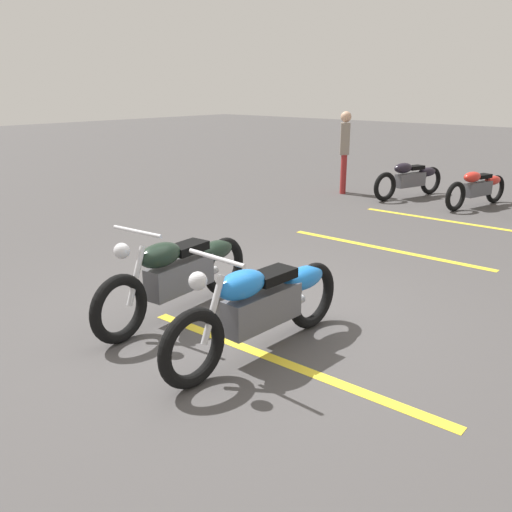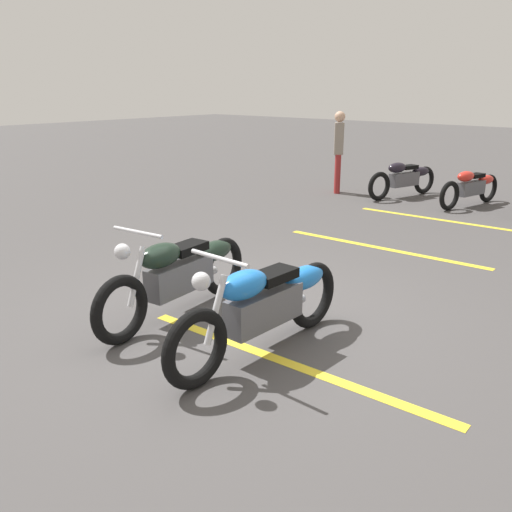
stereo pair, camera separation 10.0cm
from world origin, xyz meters
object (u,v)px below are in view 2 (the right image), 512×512
at_px(motorcycle_row_left, 472,186).
at_px(motorcycle_row_center, 405,178).
at_px(motorcycle_bright_foreground, 265,304).
at_px(bystander_near_row, 339,148).
at_px(motorcycle_dark_foreground, 180,273).

height_order(motorcycle_row_left, motorcycle_row_center, motorcycle_row_center).
bearing_deg(motorcycle_bright_foreground, motorcycle_row_left, -171.93).
height_order(motorcycle_row_center, bystander_near_row, bystander_near_row).
height_order(motorcycle_bright_foreground, motorcycle_dark_foreground, same).
bearing_deg(motorcycle_bright_foreground, motorcycle_dark_foreground, -92.91).
bearing_deg(motorcycle_row_center, bystander_near_row, -52.94).
bearing_deg(motorcycle_dark_foreground, bystander_near_row, -166.36).
relative_size(motorcycle_dark_foreground, motorcycle_row_left, 1.18).
height_order(motorcycle_bright_foreground, motorcycle_row_left, motorcycle_bright_foreground).
bearing_deg(motorcycle_row_left, bystander_near_row, -66.53).
height_order(motorcycle_dark_foreground, motorcycle_row_left, motorcycle_dark_foreground).
xyz_separation_m(motorcycle_bright_foreground, bystander_near_row, (7.05, 3.73, 0.54)).
bearing_deg(motorcycle_row_left, motorcycle_dark_foreground, 10.34).
bearing_deg(bystander_near_row, motorcycle_row_left, -24.08).
relative_size(motorcycle_bright_foreground, bystander_near_row, 1.25).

